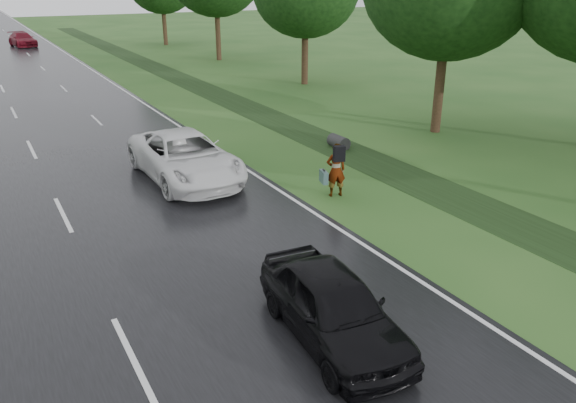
{
  "coord_description": "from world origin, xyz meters",
  "views": [
    {
      "loc": [
        -1.74,
        -9.1,
        6.77
      ],
      "look_at": [
        4.97,
        2.81,
        1.3
      ],
      "focal_mm": 35.0,
      "sensor_mm": 36.0,
      "label": 1
    }
  ],
  "objects": [
    {
      "name": "white_pickup",
      "position": [
        4.42,
        9.25,
        0.86
      ],
      "size": [
        2.83,
        5.97,
        1.65
      ],
      "primitive_type": "imported",
      "rotation": [
        0.0,
        0.0,
        0.02
      ],
      "color": "silver",
      "rests_on": "road"
    },
    {
      "name": "ground",
      "position": [
        0.0,
        0.0,
        0.0
      ],
      "size": [
        220.0,
        220.0,
        0.0
      ],
      "primitive_type": "plane",
      "color": "#264F1C",
      "rests_on": "ground"
    },
    {
      "name": "pedestrian",
      "position": [
        8.17,
        5.33,
        0.93
      ],
      "size": [
        0.87,
        0.86,
        1.8
      ],
      "rotation": [
        0.0,
        0.0,
        2.88
      ],
      "color": "#A5998C",
      "rests_on": "ground"
    },
    {
      "name": "edge_stripe_east",
      "position": [
        6.75,
        45.0,
        0.04
      ],
      "size": [
        0.12,
        180.0,
        0.01
      ],
      "primitive_type": "cube",
      "color": "silver",
      "rests_on": "road"
    },
    {
      "name": "dark_sedan",
      "position": [
        3.68,
        -1.29,
        0.77
      ],
      "size": [
        2.08,
        4.4,
        1.45
      ],
      "primitive_type": "imported",
      "rotation": [
        0.0,
        0.0,
        -0.09
      ],
      "color": "black",
      "rests_on": "road"
    },
    {
      "name": "drainage_ditch",
      "position": [
        11.5,
        18.71,
        0.04
      ],
      "size": [
        2.2,
        120.0,
        0.56
      ],
      "color": "black",
      "rests_on": "ground"
    },
    {
      "name": "far_car_red",
      "position": [
        3.84,
        57.44,
        0.75
      ],
      "size": [
        2.69,
        5.13,
        1.42
      ],
      "primitive_type": "imported",
      "rotation": [
        0.0,
        0.0,
        0.15
      ],
      "color": "maroon",
      "rests_on": "road"
    }
  ]
}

